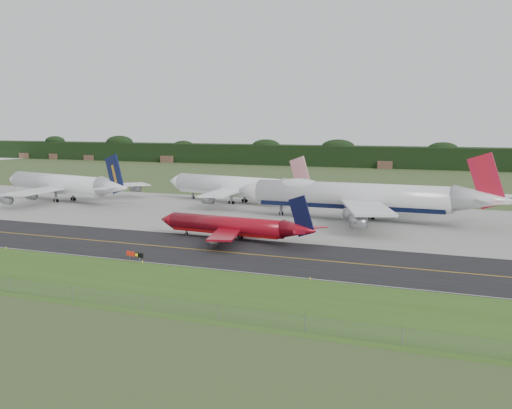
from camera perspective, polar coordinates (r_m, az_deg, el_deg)
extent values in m
plane|color=#314721|center=(148.59, -4.25, -3.34)|extent=(600.00, 600.00, 0.00)
cube|color=#305218|center=(120.14, -12.66, -5.85)|extent=(400.00, 30.00, 0.01)
cube|color=black|center=(145.19, -5.04, -3.58)|extent=(400.00, 32.00, 0.02)
cube|color=gray|center=(193.91, 3.30, -1.01)|extent=(400.00, 78.00, 0.01)
cube|color=#CD9513|center=(145.19, -5.04, -3.57)|extent=(400.00, 0.40, 0.00)
cube|color=silver|center=(132.35, -8.49, -4.61)|extent=(400.00, 0.25, 0.00)
plane|color=slate|center=(110.29, -16.90, -6.50)|extent=(320.00, 0.00, 320.00)
cylinder|color=slate|center=(110.29, -16.90, -6.50)|extent=(0.10, 0.10, 2.20)
cylinder|color=slate|center=(83.46, 15.70, -10.68)|extent=(0.10, 0.10, 2.20)
cube|color=black|center=(408.80, 15.42, 3.58)|extent=(700.00, 24.00, 12.00)
cylinder|color=silver|center=(188.67, 7.60, 0.72)|extent=(52.97, 7.22, 6.72)
cube|color=black|center=(188.90, 7.59, 0.06)|extent=(50.30, 5.51, 2.35)
cone|color=silver|center=(200.14, -0.49, 1.11)|extent=(6.68, 6.78, 6.72)
cone|color=silver|center=(180.78, 17.69, 0.38)|extent=(14.02, 6.85, 6.72)
ellipsoid|color=silver|center=(193.72, 3.46, 1.47)|extent=(13.76, 5.84, 4.28)
cube|color=silver|center=(171.82, 8.89, -0.26)|extent=(21.09, 31.21, 0.58)
cube|color=silver|center=(200.43, 11.46, 0.65)|extent=(21.53, 31.13, 0.58)
cube|color=red|center=(180.26, 17.98, 1.81)|extent=(9.66, 0.63, 13.92)
cylinder|color=gray|center=(173.92, 7.65, -0.77)|extent=(3.69, 2.86, 2.82)
cylinder|color=gray|center=(201.09, 10.27, 0.17)|extent=(3.69, 2.86, 2.82)
cylinder|color=gray|center=(159.78, 8.22, -1.42)|extent=(3.69, 2.86, 2.82)
cylinder|color=gray|center=(212.08, 12.82, 0.44)|extent=(3.69, 2.86, 2.82)
cylinder|color=black|center=(196.66, 2.02, -0.72)|extent=(1.21, 0.56, 1.21)
cylinder|color=slate|center=(184.35, 8.46, -0.76)|extent=(0.95, 0.95, 4.49)
cylinder|color=black|center=(184.56, 8.45, -1.27)|extent=(1.21, 0.62, 1.21)
cylinder|color=slate|center=(191.35, 9.14, -0.51)|extent=(0.95, 0.95, 4.49)
cylinder|color=black|center=(191.55, 9.13, -0.99)|extent=(1.21, 0.62, 1.21)
cylinder|color=maroon|center=(156.77, -2.39, -1.64)|extent=(28.83, 6.49, 3.87)
cube|color=maroon|center=(156.95, -2.39, -2.09)|extent=(27.32, 5.40, 1.35)
cone|color=maroon|center=(166.10, -7.03, -1.22)|extent=(3.92, 4.18, 3.87)
cone|color=maroon|center=(147.64, 3.47, -2.04)|extent=(7.87, 4.55, 3.87)
cube|color=maroon|center=(147.62, -2.51, -2.42)|extent=(10.23, 16.74, 0.44)
cube|color=maroon|center=(160.99, 0.63, -1.66)|extent=(12.49, 16.36, 0.44)
cube|color=black|center=(146.99, 3.67, -0.93)|extent=(6.11, 0.87, 8.81)
cylinder|color=gray|center=(144.84, -3.43, -3.02)|extent=(2.25, 1.81, 1.63)
cylinder|color=gray|center=(164.54, 1.21, -1.86)|extent=(2.25, 1.81, 1.63)
cylinder|color=black|center=(163.36, -5.57, -2.33)|extent=(0.72, 0.38, 0.70)
cylinder|color=slate|center=(154.09, -2.12, -2.59)|extent=(0.59, 0.59, 2.00)
cylinder|color=black|center=(154.20, -2.11, -2.83)|extent=(0.73, 0.41, 0.70)
cylinder|color=slate|center=(157.63, -1.27, -2.38)|extent=(0.59, 0.59, 2.00)
cylinder|color=black|center=(157.73, -1.27, -2.62)|extent=(0.73, 0.41, 0.70)
cylinder|color=white|center=(242.82, -15.58, 1.63)|extent=(45.38, 16.76, 6.08)
cube|color=white|center=(242.99, -15.57, 1.17)|extent=(42.82, 14.74, 2.13)
cone|color=white|center=(264.07, -18.74, 1.90)|extent=(6.95, 7.26, 6.08)
cone|color=white|center=(219.97, -11.32, 1.38)|extent=(13.05, 8.77, 6.08)
cube|color=white|center=(228.62, -17.18, 1.02)|extent=(13.23, 28.11, 0.54)
cube|color=white|center=(244.39, -11.87, 1.51)|extent=(23.33, 26.18, 0.54)
cube|color=#0D153B|center=(219.13, -11.24, 2.41)|extent=(8.38, 2.52, 12.27)
cylinder|color=gray|center=(232.06, -17.52, 0.67)|extent=(3.84, 3.28, 2.55)
cylinder|color=gray|center=(246.95, -12.48, 1.16)|extent=(3.84, 3.28, 2.55)
cylinder|color=gray|center=(221.25, -19.31, 0.34)|extent=(3.84, 3.28, 2.55)
cylinder|color=gray|center=(250.14, -9.59, 1.29)|extent=(3.84, 3.28, 2.55)
cylinder|color=black|center=(257.54, -17.73, 0.68)|extent=(1.18, 0.74, 1.09)
cylinder|color=slate|center=(238.30, -15.72, 0.63)|extent=(1.03, 1.03, 3.85)
cylinder|color=black|center=(238.44, -15.71, 0.30)|extent=(1.19, 0.79, 1.09)
cylinder|color=slate|center=(242.14, -14.42, 0.76)|extent=(1.03, 1.03, 3.85)
cylinder|color=black|center=(242.28, -14.41, 0.44)|extent=(1.19, 0.79, 1.09)
cylinder|color=white|center=(228.59, -2.10, 1.54)|extent=(43.17, 15.31, 5.96)
cube|color=silver|center=(228.77, -2.10, 1.06)|extent=(40.75, 13.39, 2.09)
cone|color=white|center=(244.95, -6.39, 1.84)|extent=(6.55, 7.00, 5.96)
cone|color=white|center=(211.95, 3.47, 1.26)|extent=(12.36, 8.32, 5.96)
cube|color=white|center=(214.53, -2.72, 0.93)|extent=(12.77, 25.67, 0.54)
cube|color=white|center=(233.49, 1.27, 1.40)|extent=(21.19, 24.18, 0.54)
cube|color=#AD0C22|center=(211.25, 3.63, 2.30)|extent=(8.12, 2.29, 11.85)
cylinder|color=gray|center=(210.58, -3.84, 0.37)|extent=(3.73, 3.16, 2.50)
cylinder|color=gray|center=(238.54, 2.05, 1.11)|extent=(3.73, 3.16, 2.50)
cylinder|color=black|center=(239.96, -5.05, 0.56)|extent=(1.15, 0.71, 1.07)
cylinder|color=slate|center=(224.24, -1.98, 0.51)|extent=(1.00, 1.00, 3.76)
cylinder|color=black|center=(224.38, -1.98, 0.16)|extent=(1.17, 0.76, 1.07)
cylinder|color=slate|center=(229.24, -0.91, 0.64)|extent=(1.00, 1.00, 3.76)
cylinder|color=black|center=(229.38, -0.91, 0.31)|extent=(1.17, 0.76, 1.07)
cylinder|color=slate|center=(136.19, -10.07, -4.19)|extent=(0.11, 0.11, 0.67)
cylinder|color=slate|center=(134.06, -9.28, -4.35)|extent=(0.11, 0.11, 0.67)
cube|color=maroon|center=(135.83, -10.00, -3.89)|extent=(2.07, 0.67, 0.86)
cube|color=black|center=(134.48, -9.50, -3.99)|extent=(0.96, 0.39, 0.86)
cube|color=black|center=(133.63, -9.18, -4.05)|extent=(1.15, 0.44, 0.86)
cylinder|color=yellow|center=(153.23, -19.36, -3.30)|extent=(0.16, 0.16, 0.50)
cylinder|color=yellow|center=(132.01, -9.06, -4.55)|extent=(0.16, 0.16, 0.50)
cylinder|color=yellow|center=(116.76, 4.35, -5.95)|extent=(0.16, 0.16, 0.50)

